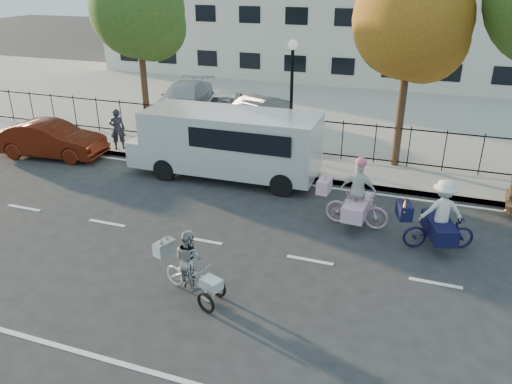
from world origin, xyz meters
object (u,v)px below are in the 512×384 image
at_px(bull_bike, 439,221).
at_px(lot_car_b, 224,107).
at_px(lot_car_a, 184,98).
at_px(pedestrian, 118,129).
at_px(lot_car_c, 253,113).
at_px(white_van, 228,142).
at_px(lamppost, 292,79).
at_px(red_sedan, 51,140).
at_px(zebra_trike, 190,270).
at_px(unicorn_bike, 356,201).

relative_size(bull_bike, lot_car_b, 0.49).
bearing_deg(lot_car_a, pedestrian, -97.24).
bearing_deg(lot_car_a, lot_car_c, -24.36).
bearing_deg(lot_car_a, bull_bike, -46.01).
relative_size(white_van, pedestrian, 4.04).
bearing_deg(lamppost, bull_bike, -42.92).
bearing_deg(red_sedan, zebra_trike, -130.91).
bearing_deg(red_sedan, lamppost, -79.14).
height_order(lot_car_a, lot_car_b, lot_car_a).
relative_size(zebra_trike, lot_car_b, 0.43).
height_order(bull_bike, white_van, white_van).
relative_size(lot_car_a, lot_car_b, 1.17).
xyz_separation_m(zebra_trike, lot_car_a, (-7.04, 13.52, 0.27)).
distance_m(lamppost, unicorn_bike, 6.05).
relative_size(lot_car_b, lot_car_c, 1.07).
distance_m(white_van, lot_car_c, 5.71).
relative_size(bull_bike, lot_car_c, 0.53).
height_order(zebra_trike, red_sedan, zebra_trike).
distance_m(lamppost, lot_car_a, 8.38).
height_order(unicorn_bike, lot_car_b, unicorn_bike).
relative_size(unicorn_bike, pedestrian, 1.28).
xyz_separation_m(white_van, lot_car_b, (-2.80, 6.25, -0.54)).
xyz_separation_m(zebra_trike, lot_car_b, (-4.68, 13.00, 0.14)).
bearing_deg(lot_car_c, lot_car_b, 178.08).
relative_size(unicorn_bike, red_sedan, 0.49).
distance_m(lamppost, zebra_trike, 9.40).
height_order(pedestrian, lot_car_b, pedestrian).
relative_size(lamppost, lot_car_a, 0.86).
xyz_separation_m(bull_bike, lot_car_c, (-8.14, 8.33, 0.05)).
distance_m(white_van, red_sedan, 7.30).
distance_m(zebra_trike, pedestrian, 10.36).
relative_size(lamppost, pedestrian, 2.66).
bearing_deg(lot_car_a, zebra_trike, -70.47).
xyz_separation_m(unicorn_bike, pedestrian, (-9.89, 3.15, 0.20)).
distance_m(bull_bike, lot_car_c, 11.65).
bearing_deg(lot_car_a, lot_car_b, -20.21).
relative_size(white_van, lot_car_a, 1.30).
xyz_separation_m(red_sedan, lot_car_b, (4.46, 6.63, 0.06)).
xyz_separation_m(lamppost, lot_car_b, (-4.37, 3.95, -2.36)).
xyz_separation_m(lamppost, red_sedan, (-8.83, -2.68, -2.42)).
xyz_separation_m(lot_car_a, lot_car_b, (2.36, -0.51, -0.13)).
height_order(zebra_trike, bull_bike, bull_bike).
bearing_deg(pedestrian, red_sedan, -3.60).
relative_size(red_sedan, lot_car_a, 0.83).
bearing_deg(lamppost, lot_car_a, 146.50).
bearing_deg(pedestrian, lamppost, 157.71).
xyz_separation_m(unicorn_bike, white_van, (-4.80, 2.25, 0.52)).
bearing_deg(lot_car_c, bull_bike, -25.63).
height_order(lamppost, pedestrian, lamppost).
xyz_separation_m(zebra_trike, pedestrian, (-6.97, 7.65, 0.35)).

